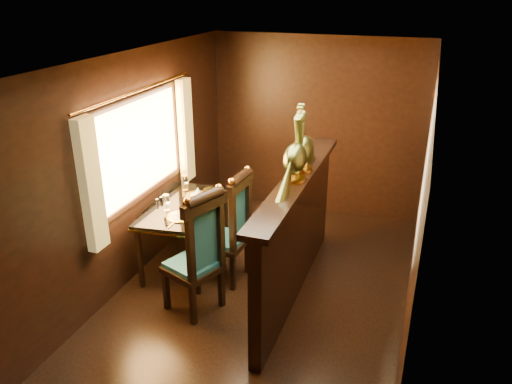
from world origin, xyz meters
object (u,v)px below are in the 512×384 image
chair_left (200,251)px  peacock_right (303,138)px  dining_table (184,210)px  chair_right (234,225)px  peacock_left (295,145)px

chair_left → peacock_right: bearing=66.6°
dining_table → chair_right: (0.67, -0.14, -0.01)m
chair_left → peacock_right: (0.79, 0.81, 0.99)m
chair_right → peacock_left: bearing=-8.7°
chair_left → peacock_left: bearing=53.8°
dining_table → peacock_left: size_ratio=1.92×
chair_right → peacock_right: bearing=15.2°
dining_table → chair_left: bearing=-61.6°
peacock_left → chair_left: bearing=-147.0°
dining_table → chair_left: (0.59, -0.81, 0.02)m
dining_table → chair_right: size_ratio=1.05×
chair_left → chair_right: (0.09, 0.67, -0.03)m
dining_table → peacock_left: 1.74m
peacock_right → chair_right: bearing=-168.8°
chair_left → peacock_left: peacock_left is taller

